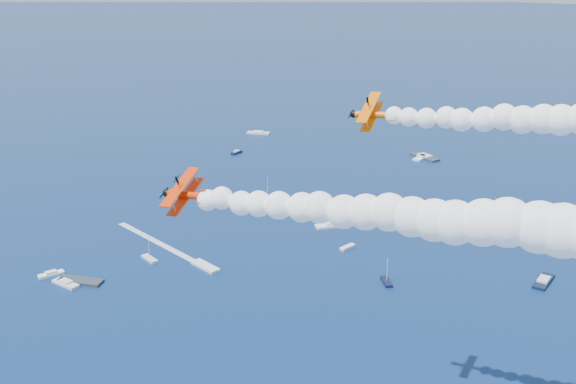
% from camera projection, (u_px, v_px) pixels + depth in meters
% --- Properties ---
extents(biplane_lead, '(7.84, 9.50, 8.10)m').
position_uv_depth(biplane_lead, '(373.00, 115.00, 104.60)').
color(biplane_lead, '#FD6B05').
extents(biplane_trail, '(7.35, 8.97, 7.73)m').
position_uv_depth(biplane_trail, '(186.00, 195.00, 88.03)').
color(biplane_trail, red).
extents(smoke_trail_lead, '(52.86, 8.14, 9.89)m').
position_uv_depth(smoke_trail_lead, '(562.00, 119.00, 93.61)').
color(smoke_trail_lead, white).
extents(smoke_trail_trail, '(52.76, 6.53, 9.89)m').
position_uv_depth(smoke_trail_trail, '(386.00, 214.00, 76.40)').
color(smoke_trail_trail, white).
extents(spectator_boats, '(222.97, 164.87, 0.70)m').
position_uv_depth(spectator_boats, '(431.00, 236.00, 204.39)').
color(spectator_boats, white).
rests_on(spectator_boats, ground).
extents(boat_wakes, '(165.78, 75.52, 0.04)m').
position_uv_depth(boat_wakes, '(332.00, 341.00, 151.13)').
color(boat_wakes, white).
rests_on(boat_wakes, ground).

